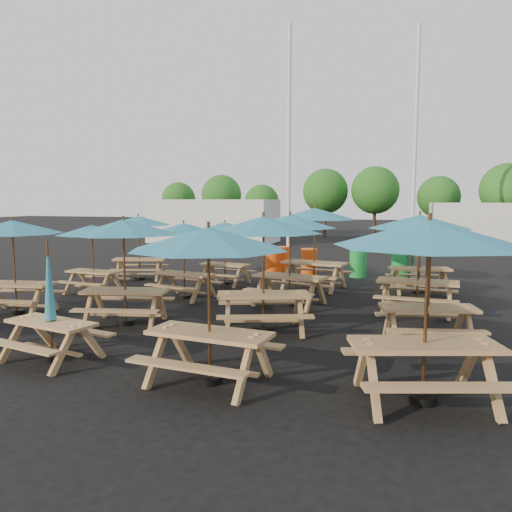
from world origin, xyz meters
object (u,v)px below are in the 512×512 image
(picnic_unit_13, at_px, (431,242))
(picnic_unit_12, at_px, (429,242))
(waste_bin_4, at_px, (400,263))
(picnic_unit_7, at_px, (225,229))
(picnic_unit_10, at_px, (290,226))
(picnic_unit_3, at_px, (138,224))
(picnic_unit_8, at_px, (209,246))
(picnic_unit_2, at_px, (92,233))
(picnic_unit_6, at_px, (184,232))
(waste_bin_1, at_px, (281,259))
(picnic_unit_9, at_px, (263,230))
(picnic_unit_15, at_px, (421,227))
(picnic_unit_4, at_px, (50,312))
(waste_bin_2, at_px, (309,262))
(waste_bin_0, at_px, (273,260))
(waste_bin_5, at_px, (420,264))
(picnic_unit_14, at_px, (420,226))
(picnic_unit_1, at_px, (12,231))
(waste_bin_3, at_px, (358,264))
(picnic_unit_5, at_px, (123,232))
(picnic_unit_11, at_px, (315,217))

(picnic_unit_13, bearing_deg, picnic_unit_12, -105.39)
(picnic_unit_12, relative_size, waste_bin_4, 3.27)
(picnic_unit_7, height_order, picnic_unit_10, picnic_unit_10)
(picnic_unit_3, relative_size, picnic_unit_8, 1.07)
(picnic_unit_2, bearing_deg, waste_bin_4, 41.12)
(picnic_unit_6, distance_m, waste_bin_1, 6.24)
(picnic_unit_9, distance_m, picnic_unit_15, 6.46)
(picnic_unit_4, relative_size, picnic_unit_8, 0.79)
(picnic_unit_10, xyz_separation_m, picnic_unit_12, (3.21, -5.62, 0.10))
(picnic_unit_8, relative_size, picnic_unit_15, 0.98)
(waste_bin_2, bearing_deg, waste_bin_0, 174.53)
(picnic_unit_7, distance_m, waste_bin_5, 7.15)
(picnic_unit_14, xyz_separation_m, waste_bin_0, (-5.17, 5.64, -1.64))
(picnic_unit_1, xyz_separation_m, waste_bin_3, (7.34, 8.41, -1.53))
(picnic_unit_13, relative_size, waste_bin_2, 2.79)
(picnic_unit_5, distance_m, waste_bin_4, 10.84)
(picnic_unit_3, distance_m, picnic_unit_15, 9.26)
(picnic_unit_7, distance_m, waste_bin_0, 3.47)
(picnic_unit_3, height_order, picnic_unit_7, picnic_unit_3)
(waste_bin_4, bearing_deg, picnic_unit_6, -133.77)
(waste_bin_4, bearing_deg, waste_bin_1, -179.59)
(picnic_unit_1, bearing_deg, picnic_unit_4, -49.21)
(picnic_unit_6, bearing_deg, waste_bin_5, 55.50)
(picnic_unit_13, height_order, waste_bin_4, picnic_unit_13)
(waste_bin_0, xyz_separation_m, waste_bin_3, (3.20, -0.20, 0.00))
(picnic_unit_11, distance_m, waste_bin_1, 4.27)
(picnic_unit_6, bearing_deg, picnic_unit_14, 12.25)
(picnic_unit_7, bearing_deg, picnic_unit_9, -51.21)
(picnic_unit_4, relative_size, picnic_unit_13, 0.77)
(picnic_unit_12, height_order, waste_bin_5, picnic_unit_12)
(picnic_unit_1, bearing_deg, picnic_unit_7, 49.32)
(picnic_unit_7, height_order, picnic_unit_13, picnic_unit_13)
(picnic_unit_14, bearing_deg, picnic_unit_7, 161.02)
(waste_bin_0, xyz_separation_m, waste_bin_1, (0.23, 0.33, 0.00))
(picnic_unit_6, distance_m, picnic_unit_7, 2.52)
(picnic_unit_3, relative_size, picnic_unit_13, 1.04)
(picnic_unit_6, relative_size, waste_bin_1, 2.65)
(picnic_unit_11, bearing_deg, picnic_unit_15, 15.64)
(picnic_unit_15, bearing_deg, picnic_unit_8, -121.76)
(picnic_unit_4, xyz_separation_m, picnic_unit_7, (0.08, 8.21, 0.95))
(picnic_unit_7, distance_m, waste_bin_4, 6.60)
(picnic_unit_3, xyz_separation_m, picnic_unit_8, (6.10, -8.42, 0.13))
(picnic_unit_3, xyz_separation_m, waste_bin_0, (3.98, 3.07, -1.47))
(waste_bin_2, xyz_separation_m, waste_bin_4, (3.24, 0.50, 0.00))
(waste_bin_1, xyz_separation_m, waste_bin_4, (4.42, 0.03, 0.00))
(picnic_unit_5, bearing_deg, waste_bin_3, 50.75)
(waste_bin_5, bearing_deg, picnic_unit_6, -137.07)
(waste_bin_2, height_order, waste_bin_5, same)
(picnic_unit_4, bearing_deg, picnic_unit_1, 152.05)
(picnic_unit_6, xyz_separation_m, waste_bin_2, (2.48, 5.47, -1.39))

